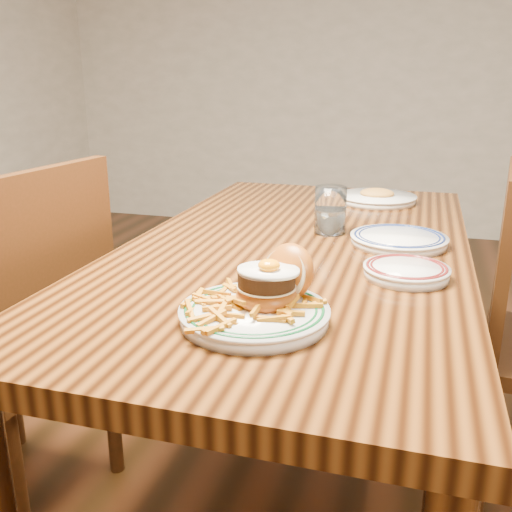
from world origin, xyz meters
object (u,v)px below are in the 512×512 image
(main_plate, at_px, (260,301))
(side_plate, at_px, (406,270))
(chair_left, at_px, (22,337))
(table, at_px, (297,275))

(main_plate, bearing_deg, side_plate, 75.98)
(chair_left, relative_size, main_plate, 3.41)
(table, bearing_deg, chair_left, -158.35)
(main_plate, xyz_separation_m, side_plate, (0.24, 0.30, -0.02))
(table, distance_m, chair_left, 0.73)
(chair_left, xyz_separation_m, main_plate, (0.71, -0.22, 0.27))
(side_plate, bearing_deg, table, 139.74)
(chair_left, bearing_deg, table, 26.41)
(chair_left, distance_m, side_plate, 0.98)
(main_plate, relative_size, side_plate, 1.55)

